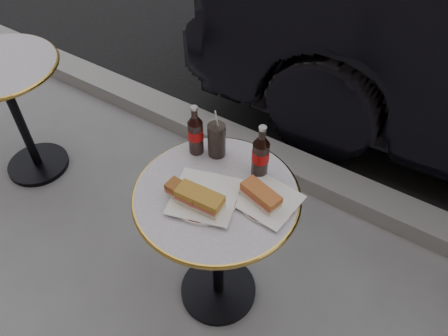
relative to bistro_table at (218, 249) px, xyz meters
The scene contains 12 objects.
ground 0.37m from the bistro_table, ahead, with size 80.00×80.00×0.00m, color slate.
curb 0.95m from the bistro_table, 90.00° to the left, with size 40.00×0.20×0.12m, color gray.
bistro_table is the anchor object (origin of this frame).
bistro_table_second 1.40m from the bistro_table, behind, with size 0.62×0.62×0.73m, color #BAB2C4, non-canonical shape.
plate_left 0.38m from the bistro_table, 113.41° to the right, with size 0.24×0.24×0.01m, color white.
plate_right 0.42m from the bistro_table, 19.02° to the left, with size 0.21×0.21×0.01m, color silver.
sandwich_left_a 0.42m from the bistro_table, 130.54° to the right, with size 0.13×0.06×0.05m, color brown.
sandwich_left_b 0.42m from the bistro_table, 97.10° to the right, with size 0.17×0.08×0.06m, color #B47C2D.
sandwich_right 0.44m from the bistro_table, 16.81° to the left, with size 0.15×0.07×0.05m, color #B45E2D.
cola_bottle_left 0.53m from the bistro_table, 143.40° to the left, with size 0.06×0.06×0.22m, color black, non-canonical shape.
cola_bottle_right 0.52m from the bistro_table, 63.86° to the left, with size 0.07×0.07×0.23m, color black, non-canonical shape.
cola_glass 0.49m from the bistro_table, 123.36° to the left, with size 0.07×0.07×0.15m, color black.
Camera 1 is at (0.59, -0.85, 1.94)m, focal length 35.00 mm.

